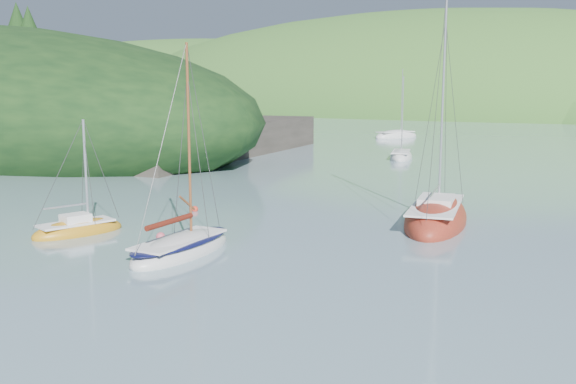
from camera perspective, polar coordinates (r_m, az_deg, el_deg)
The scene contains 7 objects.
ground at distance 24.99m, azimuth -7.33°, elevation -7.62°, with size 700.00×700.00×0.00m, color #70919B.
daysailer_white at distance 28.66m, azimuth -9.46°, elevation -5.00°, with size 3.07×6.61×9.81m.
sloop_red at distance 35.24m, azimuth 13.02°, elevation -2.38°, with size 5.33×9.63×13.52m.
sailboat_yellow at distance 33.74m, azimuth -18.17°, elevation -3.26°, with size 2.91×4.99×6.22m.
distant_sloop_a at distance 66.40m, azimuth 10.00°, elevation 3.09°, with size 4.29×6.71×9.03m.
distant_sloop_c at distance 93.22m, azimuth 9.59°, elevation 4.88°, with size 5.34×7.84×10.58m.
mooring_buoys at distance 30.78m, azimuth -1.31°, elevation -4.07°, with size 23.11×6.61×0.44m.
Camera 1 is at (15.78, -17.97, 7.27)m, focal length 40.00 mm.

